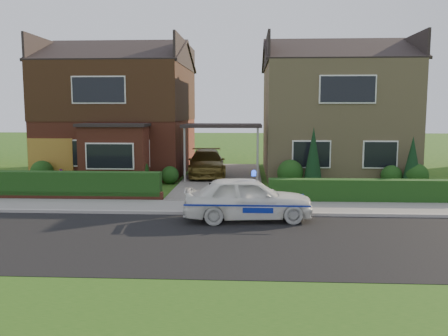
{
  "coord_description": "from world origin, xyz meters",
  "views": [
    {
      "loc": [
        1.32,
        -12.25,
        3.45
      ],
      "look_at": [
        0.47,
        3.5,
        1.52
      ],
      "focal_mm": 38.0,
      "sensor_mm": 36.0,
      "label": 1
    }
  ],
  "objects": [
    {
      "name": "house_left",
      "position": [
        -5.78,
        13.9,
        3.81
      ],
      "size": [
        7.5,
        9.53,
        7.25
      ],
      "color": "brown",
      "rests_on": "ground"
    },
    {
      "name": "hedge_right",
      "position": [
        5.8,
        5.35,
        0.0
      ],
      "size": [
        7.5,
        0.55,
        0.8
      ],
      "primitive_type": "cube",
      "color": "#103312",
      "rests_on": "ground"
    },
    {
      "name": "shrub_left_far",
      "position": [
        -8.5,
        9.5,
        0.54
      ],
      "size": [
        1.08,
        1.08,
        1.08
      ],
      "primitive_type": "sphere",
      "color": "#103312",
      "rests_on": "ground"
    },
    {
      "name": "police_car",
      "position": [
        1.28,
        2.4,
        0.69
      ],
      "size": [
        3.72,
        4.2,
        1.54
      ],
      "rotation": [
        0.0,
        0.0,
        1.68
      ],
      "color": "white",
      "rests_on": "ground"
    },
    {
      "name": "garage_door",
      "position": [
        -8.25,
        9.96,
        1.05
      ],
      "size": [
        2.2,
        0.1,
        2.1
      ],
      "primitive_type": "cube",
      "color": "olive",
      "rests_on": "ground"
    },
    {
      "name": "potted_plant_c",
      "position": [
        -7.2,
        8.77,
        0.38
      ],
      "size": [
        0.52,
        0.52,
        0.76
      ],
      "primitive_type": "imported",
      "rotation": [
        0.0,
        0.0,
        1.32
      ],
      "color": "gray",
      "rests_on": "ground"
    },
    {
      "name": "kerb",
      "position": [
        0.0,
        3.05,
        0.06
      ],
      "size": [
        60.0,
        0.16,
        0.12
      ],
      "primitive_type": "cube",
      "color": "#9E9993",
      "rests_on": "ground"
    },
    {
      "name": "ground",
      "position": [
        0.0,
        0.0,
        0.0
      ],
      "size": [
        120.0,
        120.0,
        0.0
      ],
      "primitive_type": "plane",
      "color": "#1F4B14",
      "rests_on": "ground"
    },
    {
      "name": "shrub_left_near",
      "position": [
        -2.4,
        9.6,
        0.42
      ],
      "size": [
        0.84,
        0.84,
        0.84
      ],
      "primitive_type": "sphere",
      "color": "#103312",
      "rests_on": "ground"
    },
    {
      "name": "conifer_a",
      "position": [
        4.2,
        9.2,
        1.3
      ],
      "size": [
        0.9,
        0.9,
        2.6
      ],
      "primitive_type": "cone",
      "color": "black",
      "rests_on": "ground"
    },
    {
      "name": "sidewalk",
      "position": [
        0.0,
        4.1,
        0.05
      ],
      "size": [
        60.0,
        2.0,
        0.1
      ],
      "primitive_type": "cube",
      "color": "slate",
      "rests_on": "ground"
    },
    {
      "name": "driveway",
      "position": [
        0.0,
        11.0,
        0.06
      ],
      "size": [
        3.8,
        12.0,
        0.12
      ],
      "primitive_type": "cube",
      "color": "#666059",
      "rests_on": "ground"
    },
    {
      "name": "carport_link",
      "position": [
        0.0,
        10.95,
        2.66
      ],
      "size": [
        3.8,
        3.0,
        2.77
      ],
      "color": "black",
      "rests_on": "ground"
    },
    {
      "name": "potted_plant_b",
      "position": [
        -6.34,
        9.0,
        0.37
      ],
      "size": [
        0.49,
        0.44,
        0.73
      ],
      "primitive_type": "imported",
      "rotation": [
        0.0,
        0.0,
        0.36
      ],
      "color": "gray",
      "rests_on": "ground"
    },
    {
      "name": "shrub_right_far",
      "position": [
        8.8,
        9.2,
        0.54
      ],
      "size": [
        1.08,
        1.08,
        1.08
      ],
      "primitive_type": "sphere",
      "color": "#103312",
      "rests_on": "ground"
    },
    {
      "name": "shrub_left_mid",
      "position": [
        -4.0,
        9.3,
        0.66
      ],
      "size": [
        1.32,
        1.32,
        1.32
      ],
      "primitive_type": "sphere",
      "color": "#103312",
      "rests_on": "ground"
    },
    {
      "name": "house_right",
      "position": [
        5.8,
        13.99,
        3.66
      ],
      "size": [
        7.5,
        8.06,
        7.25
      ],
      "color": "tan",
      "rests_on": "ground"
    },
    {
      "name": "hedge_left",
      "position": [
        -5.8,
        5.45,
        0.0
      ],
      "size": [
        7.5,
        0.55,
        0.9
      ],
      "primitive_type": "cube",
      "color": "#103312",
      "rests_on": "ground"
    },
    {
      "name": "potted_plant_a",
      "position": [
        -6.79,
        7.77,
        0.38
      ],
      "size": [
        0.43,
        0.32,
        0.75
      ],
      "primitive_type": "imported",
      "rotation": [
        0.0,
        0.0,
        0.14
      ],
      "color": "gray",
      "rests_on": "ground"
    },
    {
      "name": "shrub_right_mid",
      "position": [
        7.8,
        9.5,
        0.48
      ],
      "size": [
        0.96,
        0.96,
        0.96
      ],
      "primitive_type": "sphere",
      "color": "#103312",
      "rests_on": "ground"
    },
    {
      "name": "grass_verge",
      "position": [
        0.0,
        -5.0,
        0.0
      ],
      "size": [
        60.0,
        4.0,
        0.01
      ],
      "primitive_type": "cube",
      "color": "#1F4B14",
      "rests_on": "ground"
    },
    {
      "name": "road",
      "position": [
        0.0,
        0.0,
        0.0
      ],
      "size": [
        60.0,
        6.0,
        0.02
      ],
      "primitive_type": "cube",
      "color": "black",
      "rests_on": "ground"
    },
    {
      "name": "dwarf_wall",
      "position": [
        -5.8,
        5.3,
        0.18
      ],
      "size": [
        7.7,
        0.25,
        0.36
      ],
      "primitive_type": "cube",
      "color": "brown",
      "rests_on": "ground"
    },
    {
      "name": "driveway_car",
      "position": [
        -0.85,
        11.66,
        0.77
      ],
      "size": [
        2.24,
        4.63,
        1.3
      ],
      "primitive_type": "imported",
      "rotation": [
        0.0,
        0.0,
        0.1
      ],
      "color": "brown",
      "rests_on": "driveway"
    },
    {
      "name": "shrub_right_near",
      "position": [
        3.2,
        9.4,
        0.6
      ],
      "size": [
        1.2,
        1.2,
        1.2
      ],
      "primitive_type": "sphere",
      "color": "#103312",
      "rests_on": "ground"
    },
    {
      "name": "conifer_b",
      "position": [
        8.6,
        9.2,
        1.1
      ],
      "size": [
        0.9,
        0.9,
        2.2
      ],
      "primitive_type": "cone",
      "color": "black",
      "rests_on": "ground"
    }
  ]
}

